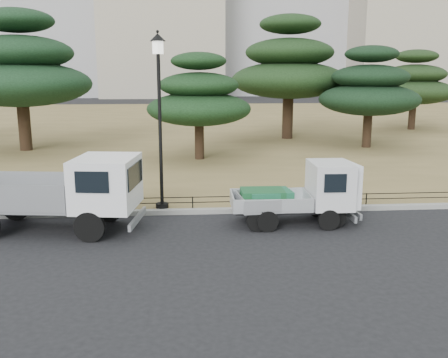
{
  "coord_description": "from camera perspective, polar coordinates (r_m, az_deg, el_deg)",
  "views": [
    {
      "loc": [
        -1.22,
        -13.5,
        4.65
      ],
      "look_at": [
        0.0,
        2.0,
        1.3
      ],
      "focal_mm": 40.0,
      "sensor_mm": 36.0,
      "label": 1
    }
  ],
  "objects": [
    {
      "name": "truck_kei_rear",
      "position": [
        15.74,
        9.35,
        -1.63
      ],
      "size": [
        3.74,
        1.87,
        1.89
      ],
      "rotation": [
        0.0,
        0.0,
        0.09
      ],
      "color": "black",
      "rests_on": "ground"
    },
    {
      "name": "pine_west_near",
      "position": [
        31.16,
        -22.3,
        11.45
      ],
      "size": [
        7.97,
        7.97,
        7.97
      ],
      "color": "black",
      "rests_on": "lawn"
    },
    {
      "name": "truck_kei_front",
      "position": [
        15.6,
        8.77,
        -1.66
      ],
      "size": [
        3.68,
        1.67,
        1.93
      ],
      "rotation": [
        0.0,
        0.0,
        -0.02
      ],
      "color": "black",
      "rests_on": "ground"
    },
    {
      "name": "pine_east_near",
      "position": [
        31.38,
        16.3,
        9.82
      ],
      "size": [
        5.96,
        5.96,
        6.03
      ],
      "color": "black",
      "rests_on": "lawn"
    },
    {
      "name": "pine_center_right",
      "position": [
        34.53,
        7.43,
        12.5
      ],
      "size": [
        7.75,
        7.75,
        8.22
      ],
      "color": "black",
      "rests_on": "lawn"
    },
    {
      "name": "pipe_fence",
      "position": [
        16.84,
        -0.2,
        -2.33
      ],
      "size": [
        38.0,
        0.04,
        0.4
      ],
      "color": "black",
      "rests_on": "lawn"
    },
    {
      "name": "street_lamp",
      "position": [
        16.44,
        -7.42,
        9.78
      ],
      "size": [
        0.51,
        0.51,
        5.69
      ],
      "color": "black",
      "rests_on": "lawn"
    },
    {
      "name": "pine_east_far",
      "position": [
        42.45,
        20.95,
        10.13
      ],
      "size": [
        6.17,
        6.17,
        6.2
      ],
      "color": "black",
      "rests_on": "lawn"
    },
    {
      "name": "truck_large",
      "position": [
        15.44,
        -18.12,
        -1.21
      ],
      "size": [
        5.35,
        2.68,
        2.24
      ],
      "rotation": [
        0.0,
        0.0,
        -0.14
      ],
      "color": "black",
      "rests_on": "ground"
    },
    {
      "name": "lawn",
      "position": [
        44.36,
        -2.93,
        6.23
      ],
      "size": [
        120.0,
        56.0,
        0.15
      ],
      "primitive_type": "cube",
      "color": "olive",
      "rests_on": "ground"
    },
    {
      "name": "ground",
      "position": [
        14.33,
        0.63,
        -6.77
      ],
      "size": [
        220.0,
        220.0,
        0.0
      ],
      "primitive_type": "plane",
      "color": "black"
    },
    {
      "name": "curb",
      "position": [
        16.78,
        -0.16,
        -3.64
      ],
      "size": [
        120.0,
        0.25,
        0.16
      ],
      "primitive_type": "cube",
      "color": "gray",
      "rests_on": "ground"
    },
    {
      "name": "pine_center_left",
      "position": [
        25.99,
        -2.88,
        9.21
      ],
      "size": [
        5.4,
        5.4,
        5.49
      ],
      "color": "black",
      "rests_on": "lawn"
    }
  ]
}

